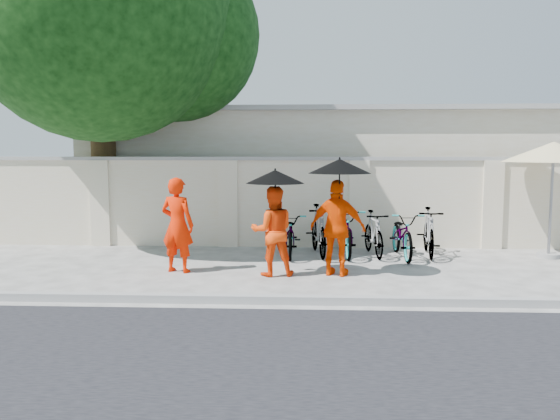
{
  "coord_description": "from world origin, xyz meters",
  "views": [
    {
      "loc": [
        0.78,
        -9.4,
        2.19
      ],
      "look_at": [
        0.3,
        0.81,
        1.1
      ],
      "focal_mm": 35.0,
      "sensor_mm": 36.0,
      "label": 1
    }
  ],
  "objects_px": {
    "monk_center": "(273,231)",
    "monk_right": "(337,228)",
    "monk_left": "(177,225)",
    "patio_umbrella": "(554,153)"
  },
  "relations": [
    {
      "from": "monk_left",
      "to": "monk_right",
      "type": "relative_size",
      "value": 1.02
    },
    {
      "from": "monk_left",
      "to": "monk_center",
      "type": "distance_m",
      "value": 1.76
    },
    {
      "from": "monk_center",
      "to": "monk_right",
      "type": "bearing_deg",
      "value": 172.54
    },
    {
      "from": "monk_center",
      "to": "monk_right",
      "type": "height_order",
      "value": "monk_right"
    },
    {
      "from": "monk_right",
      "to": "monk_center",
      "type": "bearing_deg",
      "value": 22.12
    },
    {
      "from": "monk_left",
      "to": "monk_right",
      "type": "distance_m",
      "value": 2.9
    },
    {
      "from": "monk_left",
      "to": "monk_right",
      "type": "bearing_deg",
      "value": -166.46
    },
    {
      "from": "monk_left",
      "to": "patio_umbrella",
      "type": "bearing_deg",
      "value": -150.3
    },
    {
      "from": "monk_left",
      "to": "monk_center",
      "type": "height_order",
      "value": "monk_left"
    },
    {
      "from": "monk_left",
      "to": "patio_umbrella",
      "type": "distance_m",
      "value": 7.68
    }
  ]
}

